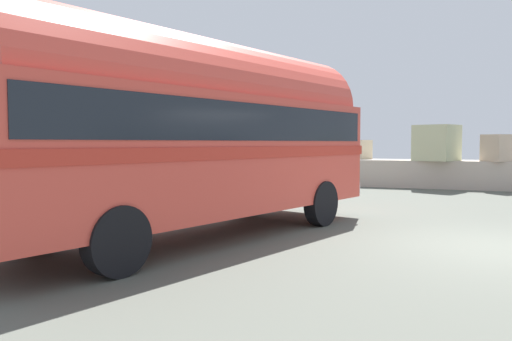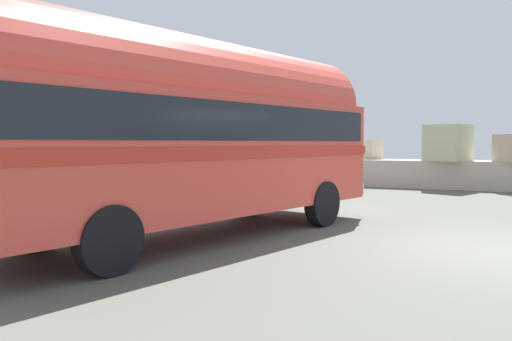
# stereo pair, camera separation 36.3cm
# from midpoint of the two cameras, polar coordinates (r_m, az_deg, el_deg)

# --- Properties ---
(ground) EXTENTS (32.00, 26.00, 0.02)m
(ground) POSITION_cam_midpoint_polar(r_m,az_deg,el_deg) (9.34, 24.70, -8.13)
(ground) COLOR #54574E
(breakwater) EXTENTS (31.36, 2.57, 2.48)m
(breakwater) POSITION_cam_midpoint_polar(r_m,az_deg,el_deg) (20.96, 23.39, -0.02)
(breakwater) COLOR #BAAD9C
(breakwater) RESTS_ON ground
(vintage_coach) EXTENTS (4.83, 8.91, 3.70)m
(vintage_coach) POSITION_cam_midpoint_polar(r_m,az_deg,el_deg) (9.33, -7.82, 4.73)
(vintage_coach) COLOR black
(vintage_coach) RESTS_ON ground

